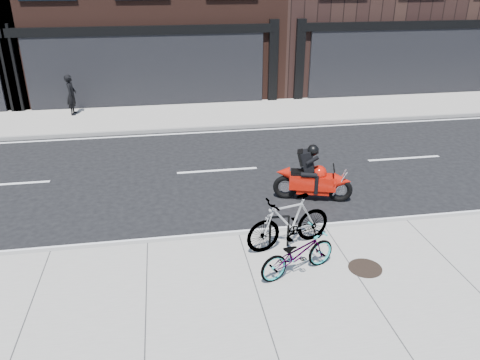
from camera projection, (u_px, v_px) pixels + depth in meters
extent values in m
plane|color=black|center=(227.00, 200.00, 12.22)|extent=(120.00, 120.00, 0.00)
cube|color=gray|center=(269.00, 331.00, 7.69)|extent=(60.00, 6.00, 0.13)
cube|color=gray|center=(200.00, 115.00, 19.16)|extent=(60.00, 3.50, 0.13)
cylinder|color=black|center=(270.00, 233.00, 9.76)|extent=(0.05, 0.05, 0.71)
cylinder|color=black|center=(288.00, 231.00, 9.82)|extent=(0.05, 0.05, 0.71)
cylinder|color=black|center=(280.00, 217.00, 9.65)|extent=(0.39, 0.05, 0.05)
imported|color=gray|center=(298.00, 253.00, 8.90)|extent=(1.75, 1.10, 0.87)
imported|color=gray|center=(289.00, 222.00, 9.73)|extent=(2.00, 1.00, 1.16)
torus|color=black|center=(340.00, 190.00, 12.04)|extent=(0.66, 0.32, 0.65)
torus|color=black|center=(285.00, 187.00, 12.21)|extent=(0.66, 0.32, 0.65)
cube|color=#B21308|center=(312.00, 182.00, 12.04)|extent=(1.24, 0.71, 0.37)
cone|color=#B21308|center=(342.00, 181.00, 11.93)|extent=(0.55, 0.54, 0.43)
sphere|color=#B21308|center=(319.00, 173.00, 11.92)|extent=(0.39, 0.39, 0.39)
cube|color=black|center=(301.00, 173.00, 11.98)|extent=(0.60, 0.42, 0.12)
cylinder|color=silver|center=(291.00, 185.00, 12.36)|extent=(0.54, 0.24, 0.09)
cube|color=black|center=(308.00, 161.00, 11.83)|extent=(0.47, 0.45, 0.58)
cube|color=black|center=(302.00, 158.00, 11.81)|extent=(0.31, 0.35, 0.40)
sphere|color=black|center=(313.00, 150.00, 11.69)|extent=(0.29, 0.29, 0.29)
imported|color=black|center=(71.00, 95.00, 18.70)|extent=(0.40, 0.59, 1.60)
cylinder|color=black|center=(365.00, 268.00, 9.20)|extent=(0.82, 0.82, 0.02)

